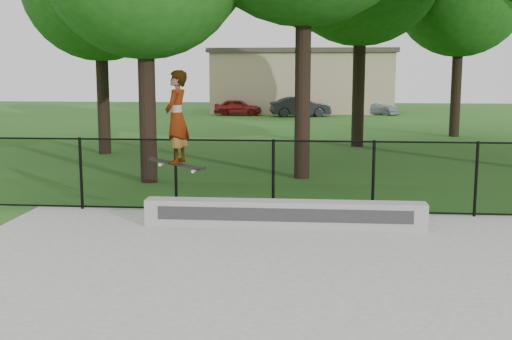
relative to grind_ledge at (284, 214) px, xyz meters
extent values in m
plane|color=#235518|center=(1.72, -4.70, -0.31)|extent=(100.00, 100.00, 0.00)
cube|color=gray|center=(1.72, -4.70, -0.28)|extent=(14.00, 12.00, 0.06)
cube|color=#A9A9A4|center=(0.00, 0.00, 0.00)|extent=(5.17, 0.40, 0.49)
imported|color=maroon|center=(-4.28, 29.28, 0.21)|extent=(3.02, 1.25, 1.03)
imported|color=black|center=(-0.28, 28.60, 0.31)|extent=(3.57, 1.99, 1.23)
imported|color=#9EA9B3|center=(4.36, 30.94, 0.21)|extent=(3.59, 2.69, 1.04)
cube|color=black|center=(-1.94, -0.17, 0.93)|extent=(0.83, 0.23, 0.18)
imported|color=#C2CEFF|center=(-1.94, -0.17, 1.79)|extent=(0.48, 0.66, 1.68)
cylinder|color=black|center=(-4.28, 1.20, 0.50)|extent=(0.06, 0.06, 1.50)
cylinder|color=black|center=(-2.28, 1.20, 0.50)|extent=(0.06, 0.06, 1.50)
cylinder|color=black|center=(-0.28, 1.20, 0.50)|extent=(0.06, 0.06, 1.50)
cylinder|color=black|center=(1.72, 1.20, 0.50)|extent=(0.06, 0.06, 1.50)
cylinder|color=black|center=(3.72, 1.20, 0.50)|extent=(0.06, 0.06, 1.50)
cylinder|color=black|center=(1.72, 1.20, 1.22)|extent=(16.00, 0.04, 0.04)
cylinder|color=black|center=(1.72, 1.20, -0.20)|extent=(16.00, 0.04, 0.04)
cube|color=black|center=(1.72, 1.20, 0.50)|extent=(16.00, 0.01, 1.50)
cylinder|color=black|center=(6.72, 17.30, 2.06)|extent=(0.44, 0.44, 4.73)
cylinder|color=black|center=(-6.78, 10.30, 1.89)|extent=(0.44, 0.44, 4.39)
cylinder|color=black|center=(0.22, 5.80, 2.46)|extent=(0.44, 0.44, 5.54)
cylinder|color=black|center=(2.22, 13.30, 2.28)|extent=(0.44, 0.44, 5.18)
cylinder|color=black|center=(-3.78, 4.80, 1.87)|extent=(0.44, 0.44, 4.36)
cube|color=tan|center=(-0.28, 33.30, 1.69)|extent=(12.00, 6.00, 4.00)
cube|color=#3F3833|center=(-0.28, 33.30, 3.84)|extent=(12.40, 6.40, 0.30)
camera|label=1|loc=(0.50, -11.55, 2.65)|focal=45.00mm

